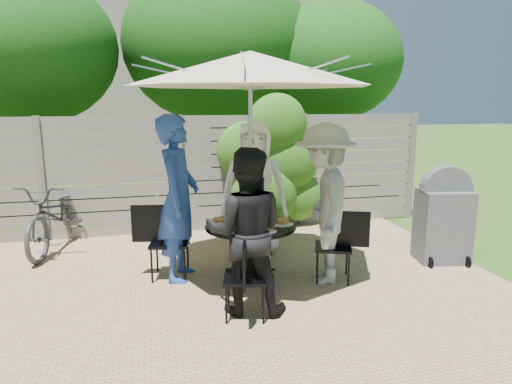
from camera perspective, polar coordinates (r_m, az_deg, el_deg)
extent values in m
plane|color=#2F4B17|center=(4.60, -6.16, -15.43)|extent=(60.00, 60.00, 0.00)
cube|color=tan|center=(5.05, -6.92, -12.80)|extent=(7.00, 6.00, 0.02)
cube|color=gray|center=(7.19, -9.43, 2.11)|extent=(8.00, 0.10, 1.85)
ellipsoid|color=#2A6116|center=(7.27, 1.73, 2.17)|extent=(1.20, 0.70, 1.80)
cube|color=#A09185|center=(16.09, -12.05, 12.76)|extent=(10.00, 6.00, 5.00)
ellipsoid|color=#164610|center=(9.34, -26.96, 15.78)|extent=(3.20, 3.20, 2.72)
ellipsoid|color=#164610|center=(9.75, -4.87, 17.95)|extent=(3.80, 3.80, 3.23)
ellipsoid|color=#164610|center=(9.64, 9.40, 15.82)|extent=(2.80, 2.80, 2.38)
cylinder|color=black|center=(5.25, -0.67, -4.17)|extent=(1.27, 1.27, 0.03)
cylinder|color=black|center=(5.35, -0.66, -7.58)|extent=(0.07, 0.07, 0.66)
cylinder|color=black|center=(5.46, -0.65, -10.68)|extent=(0.55, 0.55, 0.04)
cylinder|color=silver|center=(5.13, -0.68, 1.94)|extent=(0.05, 0.05, 2.46)
cone|color=beige|center=(5.07, -0.72, 15.16)|extent=(3.30, 3.30, 0.37)
cube|color=black|center=(6.21, -0.18, -3.30)|extent=(0.56, 0.56, 0.04)
cube|color=black|center=(6.38, -0.31, -0.47)|extent=(0.11, 0.48, 0.49)
imported|color=white|center=(6.00, -0.23, 0.27)|extent=(1.02, 0.80, 1.82)
cube|color=black|center=(5.45, -10.75, -6.23)|extent=(0.50, 0.50, 0.03)
cube|color=black|center=(5.42, -13.09, -3.85)|extent=(0.43, 0.11, 0.44)
imported|color=#224097|center=(5.29, -9.69, -0.86)|extent=(0.64, 0.80, 1.92)
cube|color=black|center=(4.43, -1.35, -10.63)|extent=(0.48, 0.48, 0.03)
cube|color=black|center=(4.17, -1.43, -8.88)|extent=(0.12, 0.40, 0.41)
imported|color=black|center=(4.41, -1.27, -5.05)|extent=(0.94, 0.82, 1.65)
cube|color=black|center=(5.36, 9.61, -6.78)|extent=(0.52, 0.52, 0.03)
cube|color=black|center=(5.31, 11.88, -4.55)|extent=(0.39, 0.17, 0.41)
imported|color=#A6A4A1|center=(5.21, 8.48, -1.52)|extent=(0.98, 1.33, 1.83)
cylinder|color=white|center=(5.59, -0.46, -2.97)|extent=(0.26, 0.26, 0.01)
cylinder|color=#B16D34|center=(5.58, -0.46, -2.65)|extent=(0.15, 0.15, 0.05)
cylinder|color=white|center=(5.28, -4.58, -3.89)|extent=(0.26, 0.26, 0.01)
cylinder|color=#B16D34|center=(5.27, -4.59, -3.55)|extent=(0.15, 0.15, 0.05)
cylinder|color=white|center=(4.90, -0.90, -5.07)|extent=(0.26, 0.26, 0.01)
cylinder|color=#B16D34|center=(4.89, -0.90, -4.71)|extent=(0.15, 0.15, 0.05)
cylinder|color=white|center=(5.24, 3.28, -3.99)|extent=(0.26, 0.26, 0.01)
cylinder|color=#B16D34|center=(5.23, 3.28, -3.65)|extent=(0.15, 0.15, 0.05)
cylinder|color=white|center=(4.95, 1.23, -4.90)|extent=(0.24, 0.24, 0.01)
cylinder|color=#B16D34|center=(4.94, 1.23, -4.54)|extent=(0.14, 0.14, 0.05)
cylinder|color=silver|center=(5.49, -1.61, -2.58)|extent=(0.07, 0.07, 0.14)
cylinder|color=silver|center=(4.97, 0.37, -4.06)|extent=(0.07, 0.07, 0.14)
cylinder|color=silver|center=(5.32, 2.19, -3.02)|extent=(0.07, 0.07, 0.14)
cylinder|color=#59280C|center=(5.28, -1.29, -3.03)|extent=(0.09, 0.09, 0.16)
cylinder|color=#C6B293|center=(5.44, 0.51, -2.81)|extent=(0.08, 0.08, 0.12)
imported|color=#333338|center=(6.98, -23.54, -2.62)|extent=(1.05, 1.97, 0.99)
cube|color=#56565B|center=(6.35, 22.30, -4.02)|extent=(0.70, 0.59, 0.95)
cylinder|color=#56565B|center=(6.25, 22.62, 0.18)|extent=(0.65, 0.31, 0.63)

